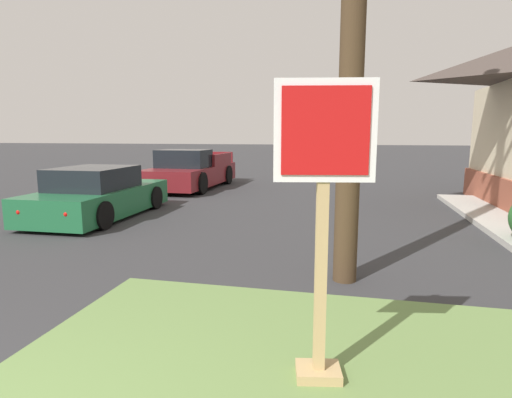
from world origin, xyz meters
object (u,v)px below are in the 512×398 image
at_px(manhole_cover, 85,352).
at_px(parked_sedan_green, 98,195).
at_px(pickup_truck_maroon, 191,172).
at_px(stop_sign, 322,238).

height_order(manhole_cover, parked_sedan_green, parked_sedan_green).
bearing_deg(parked_sedan_green, pickup_truck_maroon, 88.20).
height_order(stop_sign, manhole_cover, stop_sign).
distance_m(manhole_cover, parked_sedan_green, 6.89).
relative_size(stop_sign, parked_sedan_green, 0.56).
relative_size(manhole_cover, parked_sedan_green, 0.17).
bearing_deg(manhole_cover, parked_sedan_green, 122.09).
distance_m(parked_sedan_green, pickup_truck_maroon, 5.71).
xyz_separation_m(stop_sign, manhole_cover, (-2.19, 0.05, -1.25)).
xyz_separation_m(manhole_cover, pickup_truck_maroon, (-3.47, 11.53, 0.61)).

